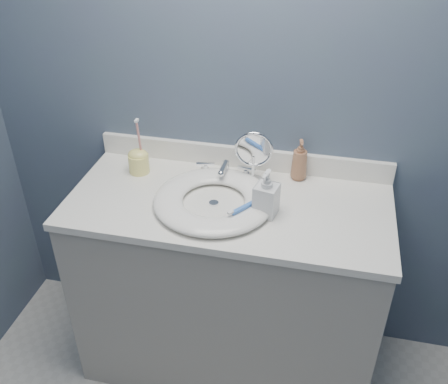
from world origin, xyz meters
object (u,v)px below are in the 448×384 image
(toothbrush_holder, at_px, (139,160))
(soap_bottle_clear, at_px, (266,193))
(makeup_mirror, at_px, (254,155))
(soap_bottle_amber, at_px, (300,160))

(toothbrush_holder, bearing_deg, soap_bottle_clear, -17.76)
(toothbrush_holder, bearing_deg, makeup_mirror, 3.24)
(makeup_mirror, distance_m, soap_bottle_clear, 0.22)
(soap_bottle_amber, relative_size, toothbrush_holder, 0.71)
(soap_bottle_amber, bearing_deg, soap_bottle_clear, -119.12)
(soap_bottle_amber, distance_m, soap_bottle_clear, 0.28)
(soap_bottle_clear, bearing_deg, makeup_mirror, 123.91)
(soap_bottle_clear, relative_size, toothbrush_holder, 0.74)
(makeup_mirror, distance_m, soap_bottle_amber, 0.19)
(soap_bottle_amber, xyz_separation_m, toothbrush_holder, (-0.64, -0.09, -0.03))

